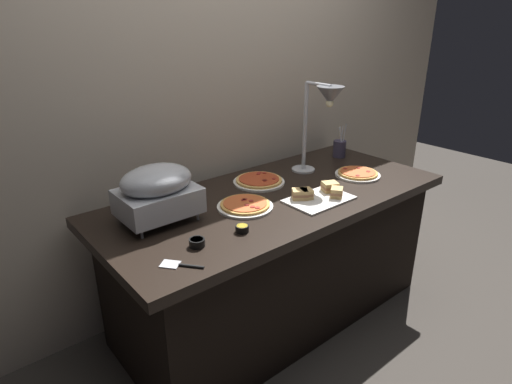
# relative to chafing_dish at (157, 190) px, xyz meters

# --- Properties ---
(ground_plane) EXTENTS (8.00, 8.00, 0.00)m
(ground_plane) POSITION_rel_chafing_dish_xyz_m (0.62, -0.11, -0.91)
(ground_plane) COLOR #38332D
(back_wall) EXTENTS (4.40, 0.04, 2.40)m
(back_wall) POSITION_rel_chafing_dish_xyz_m (0.62, 0.39, 0.29)
(back_wall) COLOR #B7A893
(back_wall) RESTS_ON ground_plane
(buffet_table) EXTENTS (1.90, 0.84, 0.76)m
(buffet_table) POSITION_rel_chafing_dish_xyz_m (0.62, -0.11, -0.52)
(buffet_table) COLOR black
(buffet_table) RESTS_ON ground_plane
(chafing_dish) EXTENTS (0.35, 0.26, 0.27)m
(chafing_dish) POSITION_rel_chafing_dish_xyz_m (0.00, 0.00, 0.00)
(chafing_dish) COLOR #B7BABF
(chafing_dish) RESTS_ON buffet_table
(heat_lamp) EXTENTS (0.15, 0.32, 0.54)m
(heat_lamp) POSITION_rel_chafing_dish_xyz_m (1.00, -0.08, 0.27)
(heat_lamp) COLOR #B7BABF
(heat_lamp) RESTS_ON buffet_table
(pizza_plate_front) EXTENTS (0.26, 0.26, 0.03)m
(pizza_plate_front) POSITION_rel_chafing_dish_xyz_m (1.18, -0.21, -0.14)
(pizza_plate_front) COLOR white
(pizza_plate_front) RESTS_ON buffet_table
(pizza_plate_center) EXTENTS (0.29, 0.29, 0.03)m
(pizza_plate_center) POSITION_rel_chafing_dish_xyz_m (0.66, 0.07, -0.14)
(pizza_plate_center) COLOR white
(pizza_plate_center) RESTS_ON buffet_table
(pizza_plate_raised_stand) EXTENTS (0.28, 0.28, 0.03)m
(pizza_plate_raised_stand) POSITION_rel_chafing_dish_xyz_m (0.39, -0.14, -0.14)
(pizza_plate_raised_stand) COLOR white
(pizza_plate_raised_stand) RESTS_ON buffet_table
(sandwich_platter) EXTENTS (0.34, 0.22, 0.06)m
(sandwich_platter) POSITION_rel_chafing_dish_xyz_m (0.75, -0.30, -0.13)
(sandwich_platter) COLOR white
(sandwich_platter) RESTS_ON buffet_table
(sauce_cup_near) EXTENTS (0.07, 0.07, 0.03)m
(sauce_cup_near) POSITION_rel_chafing_dish_xyz_m (0.00, -0.31, -0.13)
(sauce_cup_near) COLOR black
(sauce_cup_near) RESTS_ON buffet_table
(sauce_cup_far) EXTENTS (0.06, 0.06, 0.03)m
(sauce_cup_far) POSITION_rel_chafing_dish_xyz_m (0.22, -0.33, -0.13)
(sauce_cup_far) COLOR black
(sauce_cup_far) RESTS_ON buffet_table
(utensil_holder) EXTENTS (0.08, 0.08, 0.22)m
(utensil_holder) POSITION_rel_chafing_dish_xyz_m (1.38, 0.10, -0.09)
(utensil_holder) COLOR #383347
(utensil_holder) RESTS_ON buffet_table
(serving_spatula) EXTENTS (0.13, 0.15, 0.01)m
(serving_spatula) POSITION_rel_chafing_dish_xyz_m (-0.13, -0.40, -0.15)
(serving_spatula) COLOR #B7BABF
(serving_spatula) RESTS_ON buffet_table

